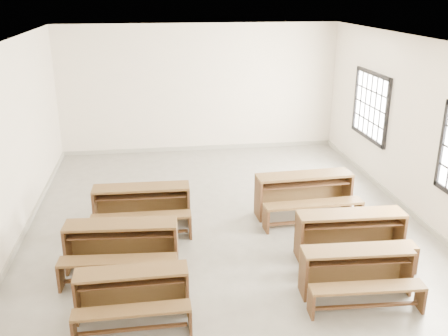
{
  "coord_description": "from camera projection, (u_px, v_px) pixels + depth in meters",
  "views": [
    {
      "loc": [
        -1.19,
        -8.18,
        3.99
      ],
      "look_at": [
        0.0,
        0.0,
        1.0
      ],
      "focal_mm": 40.0,
      "sensor_mm": 36.0,
      "label": 1
    }
  ],
  "objects": [
    {
      "name": "desk_set_1",
      "position": [
        122.0,
        243.0,
        7.37
      ],
      "size": [
        1.71,
        0.98,
        0.74
      ],
      "rotation": [
        0.0,
        0.0,
        -0.08
      ],
      "color": "brown",
      "rests_on": "ground"
    },
    {
      "name": "desk_set_3",
      "position": [
        357.0,
        269.0,
        6.77
      ],
      "size": [
        1.54,
        0.86,
        0.67
      ],
      "rotation": [
        0.0,
        0.0,
        -0.05
      ],
      "color": "brown",
      "rests_on": "ground"
    },
    {
      "name": "desk_set_4",
      "position": [
        351.0,
        233.0,
        7.7
      ],
      "size": [
        1.69,
        0.92,
        0.74
      ],
      "rotation": [
        0.0,
        0.0,
        -0.04
      ],
      "color": "brown",
      "rests_on": "ground"
    },
    {
      "name": "desk_set_2",
      "position": [
        142.0,
        204.0,
        8.7
      ],
      "size": [
        1.69,
        0.91,
        0.75
      ],
      "rotation": [
        0.0,
        0.0,
        -0.03
      ],
      "color": "brown",
      "rests_on": "ground"
    },
    {
      "name": "desk_set_0",
      "position": [
        132.0,
        291.0,
        6.32
      ],
      "size": [
        1.43,
        0.75,
        0.64
      ],
      "rotation": [
        0.0,
        0.0,
        0.01
      ],
      "color": "brown",
      "rests_on": "ground"
    },
    {
      "name": "room",
      "position": [
        229.0,
        104.0,
        8.41
      ],
      "size": [
        8.5,
        8.5,
        3.2
      ],
      "color": "gray",
      "rests_on": "ground"
    },
    {
      "name": "desk_set_5",
      "position": [
        305.0,
        192.0,
        9.15
      ],
      "size": [
        1.81,
        1.0,
        0.79
      ],
      "rotation": [
        0.0,
        0.0,
        0.05
      ],
      "color": "brown",
      "rests_on": "ground"
    }
  ]
}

